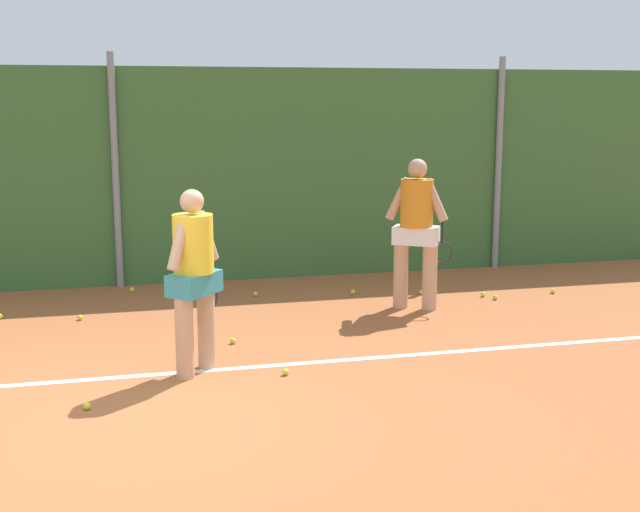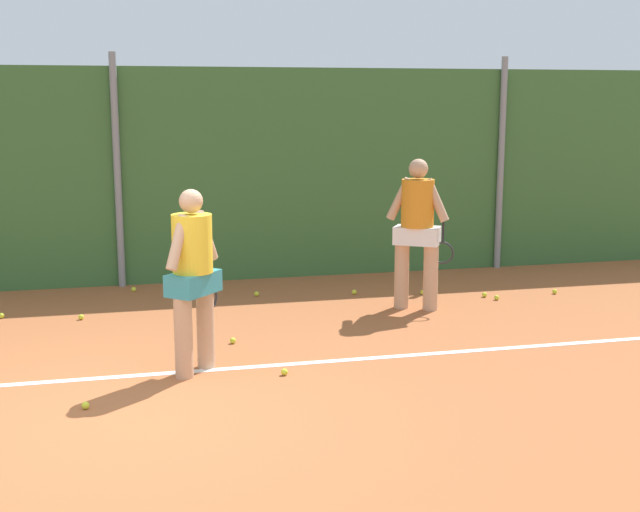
{
  "view_description": "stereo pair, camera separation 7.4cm",
  "coord_description": "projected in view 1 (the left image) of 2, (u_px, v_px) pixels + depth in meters",
  "views": [
    {
      "loc": [
        -0.02,
        -6.77,
        2.63
      ],
      "look_at": [
        2.15,
        2.04,
        0.92
      ],
      "focal_mm": 46.95,
      "sensor_mm": 36.0,
      "label": 1
    },
    {
      "loc": [
        0.05,
        -6.79,
        2.63
      ],
      "look_at": [
        2.15,
        2.04,
        0.92
      ],
      "focal_mm": 46.95,
      "sensor_mm": 36.0,
      "label": 2
    }
  ],
  "objects": [
    {
      "name": "ground_plane",
      "position": [
        125.0,
        363.0,
        8.45
      ],
      "size": [
        30.81,
        30.81,
        0.0
      ],
      "primitive_type": "plane",
      "color": "#A85B33"
    },
    {
      "name": "tennis_ball_6",
      "position": [
        353.0,
        292.0,
        11.41
      ],
      "size": [
        0.07,
        0.07,
        0.07
      ],
      "primitive_type": "sphere",
      "color": "#CCDB33",
      "rests_on": "ground_plane"
    },
    {
      "name": "fence_post_right",
      "position": [
        498.0,
        164.0,
        12.95
      ],
      "size": [
        0.1,
        0.1,
        3.26
      ],
      "primitive_type": "cylinder",
      "color": "gray",
      "rests_on": "ground_plane"
    },
    {
      "name": "tennis_ball_10",
      "position": [
        483.0,
        294.0,
        11.27
      ],
      "size": [
        0.07,
        0.07,
        0.07
      ],
      "primitive_type": "sphere",
      "color": "#CCDB33",
      "rests_on": "ground_plane"
    },
    {
      "name": "tennis_ball_12",
      "position": [
        255.0,
        294.0,
        11.29
      ],
      "size": [
        0.07,
        0.07,
        0.07
      ],
      "primitive_type": "sphere",
      "color": "#CCDB33",
      "rests_on": "ground_plane"
    },
    {
      "name": "tennis_ball_2",
      "position": [
        495.0,
        297.0,
        11.11
      ],
      "size": [
        0.07,
        0.07,
        0.07
      ],
      "primitive_type": "sphere",
      "color": "#CCDB33",
      "rests_on": "ground_plane"
    },
    {
      "name": "tennis_ball_8",
      "position": [
        87.0,
        406.0,
        7.18
      ],
      "size": [
        0.07,
        0.07,
        0.07
      ],
      "primitive_type": "sphere",
      "color": "#CCDB33",
      "rests_on": "ground_plane"
    },
    {
      "name": "tennis_ball_3",
      "position": [
        286.0,
        372.0,
        8.07
      ],
      "size": [
        0.07,
        0.07,
        0.07
      ],
      "primitive_type": "sphere",
      "color": "#CCDB33",
      "rests_on": "ground_plane"
    },
    {
      "name": "tennis_ball_0",
      "position": [
        0.0,
        316.0,
        10.14
      ],
      "size": [
        0.07,
        0.07,
        0.07
      ],
      "primitive_type": "sphere",
      "color": "#CCDB33",
      "rests_on": "ground_plane"
    },
    {
      "name": "hedge_fence_backdrop",
      "position": [
        116.0,
        178.0,
        11.77
      ],
      "size": [
        20.03,
        0.25,
        3.07
      ],
      "primitive_type": "cube",
      "color": "#386633",
      "rests_on": "ground_plane"
    },
    {
      "name": "court_baseline_paint",
      "position": [
        126.0,
        377.0,
        8.02
      ],
      "size": [
        14.64,
        0.1,
        0.01
      ],
      "primitive_type": "cube",
      "color": "white",
      "rests_on": "ground_plane"
    },
    {
      "name": "tennis_ball_11",
      "position": [
        182.0,
        298.0,
        11.05
      ],
      "size": [
        0.07,
        0.07,
        0.07
      ],
      "primitive_type": "sphere",
      "color": "#CCDB33",
      "rests_on": "ground_plane"
    },
    {
      "name": "tennis_ball_5",
      "position": [
        132.0,
        290.0,
        11.55
      ],
      "size": [
        0.07,
        0.07,
        0.07
      ],
      "primitive_type": "sphere",
      "color": "#CCDB33",
      "rests_on": "ground_plane"
    },
    {
      "name": "tennis_ball_1",
      "position": [
        421.0,
        292.0,
        11.4
      ],
      "size": [
        0.07,
        0.07,
        0.07
      ],
      "primitive_type": "sphere",
      "color": "#CCDB33",
      "rests_on": "ground_plane"
    },
    {
      "name": "player_foreground_near",
      "position": [
        194.0,
        272.0,
        7.98
      ],
      "size": [
        0.58,
        0.67,
        1.8
      ],
      "rotation": [
        0.0,
        0.0,
        0.83
      ],
      "color": "tan",
      "rests_on": "ground_plane"
    },
    {
      "name": "tennis_ball_7",
      "position": [
        80.0,
        318.0,
        10.08
      ],
      "size": [
        0.07,
        0.07,
        0.07
      ],
      "primitive_type": "sphere",
      "color": "#CCDB33",
      "rests_on": "ground_plane"
    },
    {
      "name": "tennis_ball_9",
      "position": [
        233.0,
        341.0,
        9.11
      ],
      "size": [
        0.07,
        0.07,
        0.07
      ],
      "primitive_type": "sphere",
      "color": "#CCDB33",
      "rests_on": "ground_plane"
    },
    {
      "name": "player_midcourt",
      "position": [
        416.0,
        226.0,
        10.45
      ],
      "size": [
        0.78,
        0.57,
        1.9
      ],
      "rotation": [
        0.0,
        0.0,
        5.74
      ],
      "color": "tan",
      "rests_on": "ground_plane"
    },
    {
      "name": "fence_post_center",
      "position": [
        115.0,
        172.0,
        11.59
      ],
      "size": [
        0.1,
        0.1,
        3.26
      ],
      "primitive_type": "cylinder",
      "color": "gray",
      "rests_on": "ground_plane"
    },
    {
      "name": "tennis_ball_4",
      "position": [
        553.0,
        291.0,
        11.46
      ],
      "size": [
        0.07,
        0.07,
        0.07
      ],
      "primitive_type": "sphere",
      "color": "#CCDB33",
      "rests_on": "ground_plane"
    }
  ]
}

